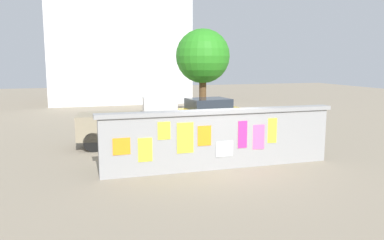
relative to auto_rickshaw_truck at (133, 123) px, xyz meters
name	(u,v)px	position (x,y,z in m)	size (l,w,h in m)	color
ground	(162,126)	(2.04, 4.26, -0.90)	(60.00, 60.00, 0.00)	gray
poster_wall	(220,138)	(2.04, -3.75, 0.02)	(7.28, 0.42, 1.78)	gray
auto_rickshaw_truck	(133,123)	(0.00, 0.00, 0.00)	(3.77, 1.96, 1.85)	black
car_parked	(206,112)	(3.94, 3.12, -0.17)	(3.96, 2.10, 1.40)	black
motorcycle	(239,140)	(3.36, -2.18, -0.44)	(1.90, 0.56, 0.87)	black
bicycle_near	(243,133)	(4.32, -0.41, -0.54)	(1.71, 0.44, 0.95)	black
person_walking	(107,136)	(-1.18, -2.80, 0.09)	(0.47, 0.47, 1.62)	#3F994C
tree_roadside	(203,57)	(4.52, 5.31, 2.50)	(2.86, 2.86, 4.87)	brown
building_background	(118,49)	(1.33, 16.62, 3.22)	(10.62, 6.39, 8.21)	silver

